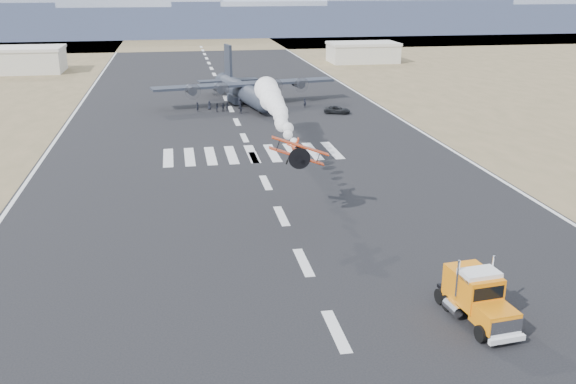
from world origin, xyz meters
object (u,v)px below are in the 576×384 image
object	(u,v)px
crew_a	(198,107)
hangar_left	(16,60)
crew_c	(240,103)
crew_g	(305,103)
support_vehicle	(337,110)
crew_h	(217,107)
hangar_right	(363,52)
aerobatic_biplane	(298,152)
crew_d	(223,107)
crew_f	(241,109)
crew_b	(228,106)
semi_truck	(477,296)
transport_aircraft	(243,90)
crew_e	(209,105)

from	to	relation	value
crew_a	hangar_left	bearing A→B (deg)	56.61
crew_c	crew_g	distance (m)	12.83
support_vehicle	crew_h	xyz separation A→B (m)	(-22.05, 5.80, 0.12)
hangar_right	aerobatic_biplane	xyz separation A→B (m)	(-44.36, -126.49, 4.15)
crew_d	crew_f	size ratio (longest dim) A/B	1.05
crew_b	crew_g	world-z (taller)	crew_g
crew_a	crew_d	bearing A→B (deg)	-81.07
crew_c	crew_g	bearing A→B (deg)	7.99
hangar_right	crew_a	bearing A→B (deg)	-127.96
semi_truck	crew_f	xyz separation A→B (m)	(-9.11, 79.69, -1.17)
crew_d	crew_a	bearing A→B (deg)	155.84
aerobatic_biplane	crew_g	xyz separation A→B (m)	(12.93, 59.69, -6.27)
hangar_right	semi_truck	distance (m)	154.26
semi_truck	crew_h	bearing A→B (deg)	93.17
crew_g	crew_a	bearing A→B (deg)	58.19
transport_aircraft	crew_f	bearing A→B (deg)	-109.47
aerobatic_biplane	crew_c	xyz separation A→B (m)	(0.28, 61.79, -6.22)
hangar_right	crew_g	distance (m)	73.86
crew_e	crew_g	distance (m)	18.68
hangar_left	crew_b	bearing A→B (deg)	-50.42
hangar_left	aerobatic_biplane	world-z (taller)	aerobatic_biplane
crew_b	crew_c	world-z (taller)	crew_c
hangar_left	crew_h	xyz separation A→B (m)	(49.30, -62.96, -2.60)
semi_truck	transport_aircraft	size ratio (longest dim) A/B	0.24
aerobatic_biplane	crew_b	bearing A→B (deg)	95.43
crew_e	crew_f	size ratio (longest dim) A/B	1.04
crew_d	hangar_right	bearing A→B (deg)	42.31
hangar_left	crew_h	world-z (taller)	hangar_left
support_vehicle	crew_c	world-z (taller)	crew_c
crew_b	crew_d	distance (m)	1.43
semi_truck	crew_c	distance (m)	85.90
hangar_right	crew_d	world-z (taller)	hangar_right
crew_c	crew_f	size ratio (longest dim) A/B	1.17
semi_truck	transport_aircraft	bearing A→B (deg)	88.79
crew_e	crew_f	distance (m)	7.40
aerobatic_biplane	crew_a	size ratio (longest dim) A/B	3.36
hangar_left	transport_aircraft	distance (m)	78.10
hangar_left	hangar_right	size ratio (longest dim) A/B	1.20
support_vehicle	hangar_right	bearing A→B (deg)	1.25
hangar_right	crew_d	bearing A→B (deg)	-124.96
hangar_right	crew_e	world-z (taller)	hangar_right
crew_a	crew_g	size ratio (longest dim) A/B	0.99
crew_e	crew_h	world-z (taller)	crew_e
support_vehicle	crew_c	distance (m)	19.65
crew_h	crew_b	bearing A→B (deg)	-69.03
crew_g	crew_h	world-z (taller)	crew_g
aerobatic_biplane	crew_d	size ratio (longest dim) A/B	3.54
hangar_right	transport_aircraft	bearing A→B (deg)	-125.42
support_vehicle	crew_g	world-z (taller)	crew_g
support_vehicle	transport_aircraft	bearing A→B (deg)	71.78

